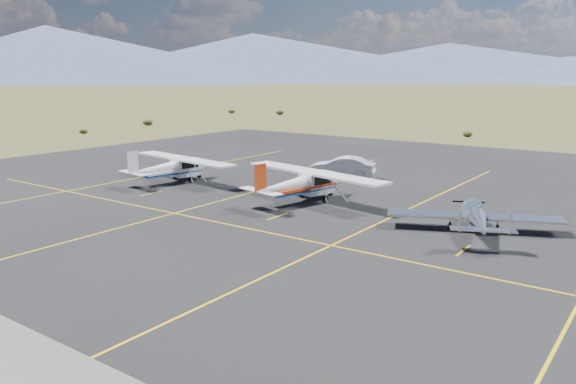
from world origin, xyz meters
TOP-DOWN VIEW (x-y plane):
  - ground at (0.00, 0.00)m, footprint 1600.00×1600.00m
  - apron at (0.00, 7.00)m, footprint 72.00×72.00m
  - aircraft_low_wing at (0.26, -2.97)m, footprint 6.84×8.87m
  - aircraft_cessna at (0.92, 8.42)m, footprint 7.20×11.49m
  - aircraft_plain at (0.66, 20.25)m, footprint 6.57×10.86m
  - sedan at (9.89, 10.67)m, footprint 3.41×5.52m

SIDE VIEW (x-z plane):
  - ground at x=0.00m, z-range 0.00..0.00m
  - apron at x=0.00m, z-range -0.01..0.01m
  - sedan at x=9.89m, z-range 0.01..1.73m
  - aircraft_low_wing at x=0.26m, z-range -0.04..1.94m
  - aircraft_plain at x=0.66m, z-range -0.15..2.59m
  - aircraft_cessna at x=0.92m, z-range -0.16..2.74m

